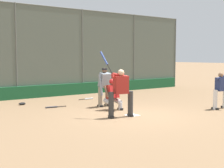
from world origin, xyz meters
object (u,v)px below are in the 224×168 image
object	(u,v)px
batter_on_deck	(221,89)
spare_bat_by_padding	(53,107)
fielding_glove_on_dirt	(22,104)
catcher_behind_plate	(113,94)
spare_bat_third_base_side	(88,99)
umpire_home	(104,86)
batter_at_plate	(121,91)

from	to	relation	value
batter_on_deck	spare_bat_by_padding	xyz separation A→B (m)	(5.28, -4.11, -0.76)
fielding_glove_on_dirt	catcher_behind_plate	bearing A→B (deg)	126.26
batter_on_deck	spare_bat_by_padding	size ratio (longest dim) A/B	2.36
spare_bat_by_padding	spare_bat_third_base_side	distance (m)	2.76
umpire_home	batter_at_plate	bearing A→B (deg)	64.30
spare_bat_third_base_side	fielding_glove_on_dirt	size ratio (longest dim) A/B	2.68
batter_on_deck	umpire_home	bearing A→B (deg)	135.51
catcher_behind_plate	umpire_home	xyz separation A→B (m)	(-0.19, -0.89, 0.22)
fielding_glove_on_dirt	batter_at_plate	bearing A→B (deg)	111.07
batter_at_plate	spare_bat_third_base_side	distance (m)	4.75
spare_bat_by_padding	spare_bat_third_base_side	xyz separation A→B (m)	(-2.43, -1.30, -0.00)
batter_on_deck	spare_bat_third_base_side	bearing A→B (deg)	116.15
batter_at_plate	umpire_home	size ratio (longest dim) A/B	1.40
spare_bat_third_base_side	umpire_home	bearing A→B (deg)	-105.91
umpire_home	spare_bat_by_padding	distance (m)	2.26
batter_at_plate	spare_bat_by_padding	bearing A→B (deg)	-60.77
catcher_behind_plate	spare_bat_by_padding	xyz separation A→B (m)	(1.68, -1.84, -0.60)
catcher_behind_plate	fielding_glove_on_dirt	world-z (taller)	catcher_behind_plate
catcher_behind_plate	batter_on_deck	bearing A→B (deg)	148.18
spare_bat_by_padding	batter_on_deck	bearing A→B (deg)	150.82
catcher_behind_plate	spare_bat_by_padding	world-z (taller)	catcher_behind_plate
umpire_home	fielding_glove_on_dirt	bearing A→B (deg)	-47.55
catcher_behind_plate	spare_bat_third_base_side	world-z (taller)	catcher_behind_plate
batter_at_plate	batter_on_deck	distance (m)	4.36
catcher_behind_plate	fielding_glove_on_dirt	xyz separation A→B (m)	(2.44, -3.32, -0.58)
fielding_glove_on_dirt	spare_bat_by_padding	bearing A→B (deg)	117.05
catcher_behind_plate	batter_on_deck	distance (m)	4.26
umpire_home	spare_bat_third_base_side	bearing A→B (deg)	-108.77
batter_at_plate	spare_bat_third_base_side	xyz separation A→B (m)	(-1.40, -4.46, -0.86)
batter_at_plate	catcher_behind_plate	bearing A→B (deg)	-105.17
batter_on_deck	spare_bat_by_padding	distance (m)	6.73
batter_on_deck	fielding_glove_on_dirt	xyz separation A→B (m)	(6.04, -5.59, -0.73)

